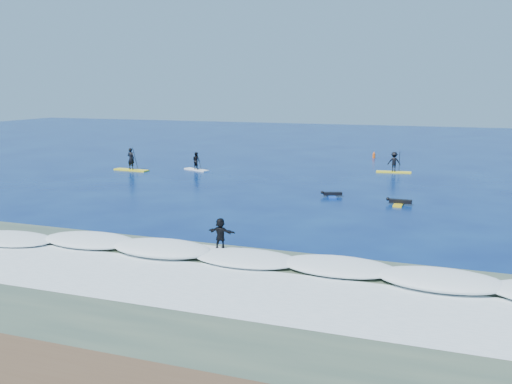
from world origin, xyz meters
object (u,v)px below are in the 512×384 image
(sup_paddler_center, at_px, (196,162))
(wave_surfer, at_px, (221,236))
(sup_paddler_left, at_px, (131,162))
(sup_paddler_right, at_px, (394,163))
(marker_buoy, at_px, (374,155))
(prone_paddler_far, at_px, (332,195))
(prone_paddler_near, at_px, (399,202))

(sup_paddler_center, xyz_separation_m, wave_surfer, (12.49, -22.97, 0.15))
(sup_paddler_left, height_order, sup_paddler_right, sup_paddler_left)
(sup_paddler_center, relative_size, marker_buoy, 3.81)
(sup_paddler_right, relative_size, marker_buoy, 4.25)
(sup_paddler_left, bearing_deg, prone_paddler_far, -11.52)
(sup_paddler_right, relative_size, wave_surfer, 1.43)
(prone_paddler_far, bearing_deg, wave_surfer, 153.76)
(marker_buoy, bearing_deg, prone_paddler_far, -88.53)
(sup_paddler_right, height_order, marker_buoy, sup_paddler_right)
(sup_paddler_right, relative_size, prone_paddler_far, 1.60)
(sup_paddler_center, height_order, prone_paddler_near, sup_paddler_center)
(sup_paddler_center, height_order, wave_surfer, sup_paddler_center)
(wave_surfer, bearing_deg, marker_buoy, 91.47)
(sup_paddler_left, relative_size, prone_paddler_far, 1.79)
(prone_paddler_far, relative_size, marker_buoy, 2.65)
(marker_buoy, bearing_deg, wave_surfer, -91.66)
(prone_paddler_near, height_order, marker_buoy, marker_buoy)
(sup_paddler_left, relative_size, marker_buoy, 4.74)
(prone_paddler_near, xyz_separation_m, prone_paddler_far, (-4.63, 1.10, -0.01))
(sup_paddler_left, xyz_separation_m, wave_surfer, (17.91, -20.85, 0.12))
(sup_paddler_center, relative_size, prone_paddler_near, 1.33)
(wave_surfer, bearing_deg, sup_paddler_left, 133.79)
(sup_paddler_center, bearing_deg, sup_paddler_right, 38.85)
(sup_paddler_right, xyz_separation_m, prone_paddler_near, (2.01, -13.81, -0.67))
(sup_paddler_left, relative_size, sup_paddler_center, 1.24)
(sup_paddler_right, height_order, prone_paddler_far, sup_paddler_right)
(sup_paddler_left, height_order, wave_surfer, sup_paddler_left)
(sup_paddler_center, height_order, sup_paddler_right, sup_paddler_right)
(sup_paddler_right, distance_m, marker_buoy, 10.11)
(prone_paddler_near, height_order, wave_surfer, wave_surfer)
(sup_paddler_left, distance_m, marker_buoy, 25.12)
(prone_paddler_near, bearing_deg, sup_paddler_left, 73.83)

